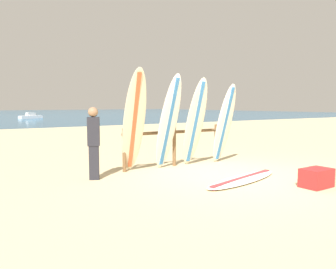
{
  "coord_description": "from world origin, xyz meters",
  "views": [
    {
      "loc": [
        -4.98,
        -5.1,
        1.57
      ],
      "look_at": [
        -0.41,
        2.06,
        0.79
      ],
      "focal_mm": 34.51,
      "sensor_mm": 36.0,
      "label": 1
    }
  ],
  "objects_px": {
    "surfboard_rack": "(174,140)",
    "cooler_box": "(316,178)",
    "surfboard_leaning_left": "(168,122)",
    "surfboard_lying_on_sand": "(243,179)",
    "small_boat_offshore": "(31,116)",
    "surfboard_leaning_center_left": "(195,123)",
    "surfboard_leaning_far_left": "(134,122)",
    "beachgoer_standing": "(94,140)",
    "surfboard_leaning_center": "(224,124)"
  },
  "relations": [
    {
      "from": "small_boat_offshore",
      "to": "cooler_box",
      "type": "relative_size",
      "value": 4.48
    },
    {
      "from": "surfboard_leaning_far_left",
      "to": "surfboard_lying_on_sand",
      "type": "xyz_separation_m",
      "value": [
        1.61,
        -1.78,
        -1.15
      ]
    },
    {
      "from": "surfboard_leaning_left",
      "to": "surfboard_leaning_center_left",
      "type": "distance_m",
      "value": 0.78
    },
    {
      "from": "surfboard_leaning_far_left",
      "to": "small_boat_offshore",
      "type": "xyz_separation_m",
      "value": [
        3.31,
        32.87,
        -0.93
      ]
    },
    {
      "from": "surfboard_rack",
      "to": "surfboard_leaning_center_left",
      "type": "relative_size",
      "value": 1.3
    },
    {
      "from": "surfboard_rack",
      "to": "beachgoer_standing",
      "type": "xyz_separation_m",
      "value": [
        -2.27,
        -0.38,
        0.17
      ]
    },
    {
      "from": "surfboard_leaning_center_left",
      "to": "surfboard_leaning_center",
      "type": "relative_size",
      "value": 1.05
    },
    {
      "from": "surfboard_rack",
      "to": "beachgoer_standing",
      "type": "height_order",
      "value": "beachgoer_standing"
    },
    {
      "from": "small_boat_offshore",
      "to": "surfboard_leaning_left",
      "type": "bearing_deg",
      "value": -94.15
    },
    {
      "from": "beachgoer_standing",
      "to": "surfboard_lying_on_sand",
      "type": "bearing_deg",
      "value": -34.58
    },
    {
      "from": "surfboard_rack",
      "to": "surfboard_leaning_center_left",
      "type": "height_order",
      "value": "surfboard_leaning_center_left"
    },
    {
      "from": "surfboard_leaning_center_left",
      "to": "small_boat_offshore",
      "type": "bearing_deg",
      "value": 87.21
    },
    {
      "from": "small_boat_offshore",
      "to": "beachgoer_standing",
      "type": "bearing_deg",
      "value": -97.38
    },
    {
      "from": "surfboard_leaning_left",
      "to": "surfboard_lying_on_sand",
      "type": "height_order",
      "value": "surfboard_leaning_left"
    },
    {
      "from": "surfboard_leaning_left",
      "to": "surfboard_rack",
      "type": "bearing_deg",
      "value": 40.94
    },
    {
      "from": "surfboard_leaning_far_left",
      "to": "surfboard_leaning_center",
      "type": "distance_m",
      "value": 2.66
    },
    {
      "from": "surfboard_leaning_far_left",
      "to": "surfboard_lying_on_sand",
      "type": "bearing_deg",
      "value": -47.77
    },
    {
      "from": "surfboard_leaning_center_left",
      "to": "small_boat_offshore",
      "type": "height_order",
      "value": "surfboard_leaning_center_left"
    },
    {
      "from": "surfboard_leaning_far_left",
      "to": "surfboard_leaning_center",
      "type": "bearing_deg",
      "value": -1.0
    },
    {
      "from": "surfboard_rack",
      "to": "surfboard_leaning_far_left",
      "type": "relative_size",
      "value": 1.23
    },
    {
      "from": "surfboard_leaning_far_left",
      "to": "small_boat_offshore",
      "type": "height_order",
      "value": "surfboard_leaning_far_left"
    },
    {
      "from": "small_boat_offshore",
      "to": "cooler_box",
      "type": "xyz_separation_m",
      "value": [
        -0.89,
        -35.78,
        -0.08
      ]
    },
    {
      "from": "surfboard_leaning_center",
      "to": "surfboard_rack",
      "type": "bearing_deg",
      "value": 162.76
    },
    {
      "from": "surfboard_leaning_center_left",
      "to": "surfboard_leaning_far_left",
      "type": "bearing_deg",
      "value": 179.95
    },
    {
      "from": "surfboard_rack",
      "to": "cooler_box",
      "type": "distance_m",
      "value": 3.48
    },
    {
      "from": "surfboard_leaning_center",
      "to": "surfboard_leaning_far_left",
      "type": "bearing_deg",
      "value": 179.0
    },
    {
      "from": "beachgoer_standing",
      "to": "cooler_box",
      "type": "relative_size",
      "value": 2.54
    },
    {
      "from": "surfboard_leaning_center_left",
      "to": "surfboard_leaning_center",
      "type": "bearing_deg",
      "value": -2.7
    },
    {
      "from": "surfboard_leaning_left",
      "to": "small_boat_offshore",
      "type": "distance_m",
      "value": 32.95
    },
    {
      "from": "surfboard_leaning_far_left",
      "to": "beachgoer_standing",
      "type": "xyz_separation_m",
      "value": [
        -0.95,
        -0.01,
        -0.34
      ]
    },
    {
      "from": "surfboard_rack",
      "to": "surfboard_lying_on_sand",
      "type": "bearing_deg",
      "value": -82.45
    },
    {
      "from": "cooler_box",
      "to": "surfboard_leaning_left",
      "type": "bearing_deg",
      "value": 115.64
    },
    {
      "from": "beachgoer_standing",
      "to": "small_boat_offshore",
      "type": "relative_size",
      "value": 0.57
    },
    {
      "from": "surfboard_leaning_left",
      "to": "cooler_box",
      "type": "bearing_deg",
      "value": -63.02
    },
    {
      "from": "surfboard_rack",
      "to": "surfboard_leaning_center",
      "type": "xyz_separation_m",
      "value": [
        1.33,
        -0.41,
        0.39
      ]
    },
    {
      "from": "surfboard_lying_on_sand",
      "to": "surfboard_leaning_center_left",
      "type": "bearing_deg",
      "value": 86.89
    },
    {
      "from": "surfboard_leaning_far_left",
      "to": "surfboard_rack",
      "type": "bearing_deg",
      "value": 15.41
    },
    {
      "from": "surfboard_leaning_left",
      "to": "surfboard_leaning_center",
      "type": "bearing_deg",
      "value": -2.17
    },
    {
      "from": "surfboard_lying_on_sand",
      "to": "beachgoer_standing",
      "type": "bearing_deg",
      "value": 145.42
    },
    {
      "from": "surfboard_leaning_center_left",
      "to": "small_boat_offshore",
      "type": "relative_size",
      "value": 0.83
    },
    {
      "from": "surfboard_leaning_left",
      "to": "beachgoer_standing",
      "type": "height_order",
      "value": "surfboard_leaning_left"
    },
    {
      "from": "surfboard_leaning_center_left",
      "to": "surfboard_lying_on_sand",
      "type": "distance_m",
      "value": 2.08
    },
    {
      "from": "surfboard_leaning_far_left",
      "to": "cooler_box",
      "type": "bearing_deg",
      "value": -50.24
    },
    {
      "from": "surfboard_lying_on_sand",
      "to": "cooler_box",
      "type": "height_order",
      "value": "cooler_box"
    },
    {
      "from": "surfboard_lying_on_sand",
      "to": "surfboard_leaning_left",
      "type": "bearing_deg",
      "value": 110.85
    },
    {
      "from": "surfboard_rack",
      "to": "cooler_box",
      "type": "relative_size",
      "value": 4.85
    },
    {
      "from": "beachgoer_standing",
      "to": "cooler_box",
      "type": "height_order",
      "value": "beachgoer_standing"
    },
    {
      "from": "surfboard_rack",
      "to": "small_boat_offshore",
      "type": "bearing_deg",
      "value": 86.51
    },
    {
      "from": "surfboard_leaning_left",
      "to": "small_boat_offshore",
      "type": "bearing_deg",
      "value": 85.85
    },
    {
      "from": "surfboard_rack",
      "to": "surfboard_leaning_far_left",
      "type": "height_order",
      "value": "surfboard_leaning_far_left"
    }
  ]
}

